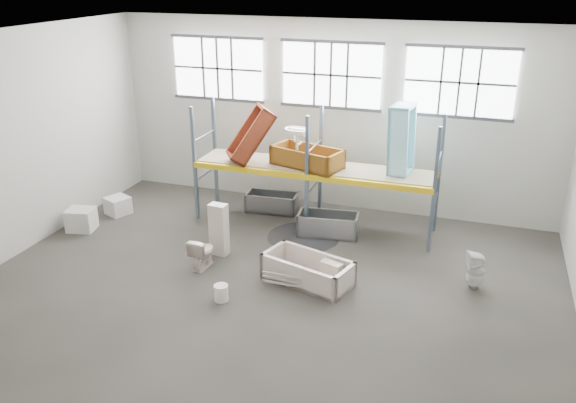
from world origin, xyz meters
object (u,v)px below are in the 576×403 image
at_px(cistern_tall, 219,229).
at_px(carton_near, 81,220).
at_px(toilet_beige, 202,252).
at_px(bucket, 221,293).
at_px(toilet_white, 476,271).
at_px(rust_tub_flat, 307,157).
at_px(steel_tub_right, 328,224).
at_px(bathtub_beige, 308,270).
at_px(blue_tub_upright, 402,140).
at_px(steel_tub_left, 272,202).

distance_m(cistern_tall, carton_near, 3.88).
bearing_deg(toilet_beige, bucket, 133.43).
bearing_deg(bucket, toilet_white, 24.07).
bearing_deg(cistern_tall, rust_tub_flat, 64.00).
distance_m(toilet_white, steel_tub_right, 3.88).
xyz_separation_m(bathtub_beige, carton_near, (-6.17, 0.67, 0.00)).
distance_m(toilet_white, carton_near, 9.52).
distance_m(cistern_tall, rust_tub_flat, 2.89).
bearing_deg(steel_tub_right, bucket, -108.08).
distance_m(steel_tub_right, bucket, 3.88).
xyz_separation_m(toilet_beige, carton_near, (-3.78, 0.79, -0.08)).
distance_m(toilet_beige, toilet_white, 5.82).
xyz_separation_m(bathtub_beige, toilet_white, (3.35, 0.86, 0.13)).
relative_size(toilet_white, bucket, 2.43).
bearing_deg(bucket, toilet_beige, 130.38).
bearing_deg(bathtub_beige, blue_tub_upright, 82.78).
height_order(steel_tub_right, carton_near, carton_near).
relative_size(toilet_white, steel_tub_left, 0.59).
bearing_deg(steel_tub_left, blue_tub_upright, -5.02).
xyz_separation_m(toilet_white, bucket, (-4.76, -2.12, -0.24)).
distance_m(steel_tub_left, blue_tub_upright, 4.02).
bearing_deg(bathtub_beige, steel_tub_left, 137.71).
bearing_deg(toilet_white, bucket, -85.22).
bearing_deg(cistern_tall, steel_tub_right, 47.79).
bearing_deg(carton_near, toilet_white, 1.15).
relative_size(steel_tub_left, steel_tub_right, 0.93).
distance_m(cistern_tall, blue_tub_upright, 4.77).
bearing_deg(toilet_beige, cistern_tall, -94.01).
distance_m(cistern_tall, toilet_white, 5.66).
distance_m(toilet_white, steel_tub_left, 5.95).
bearing_deg(steel_tub_left, toilet_white, -25.01).
height_order(rust_tub_flat, carton_near, rust_tub_flat).
xyz_separation_m(cistern_tall, steel_tub_left, (0.26, 2.79, -0.37)).
relative_size(cistern_tall, steel_tub_left, 0.90).
relative_size(cistern_tall, steel_tub_right, 0.83).
xyz_separation_m(bathtub_beige, rust_tub_flat, (-0.89, 2.80, 1.54)).
bearing_deg(steel_tub_left, rust_tub_flat, -26.54).
relative_size(bucket, carton_near, 0.52).
relative_size(toilet_beige, rust_tub_flat, 0.41).
height_order(bathtub_beige, cistern_tall, cistern_tall).
xyz_separation_m(rust_tub_flat, bucket, (-0.52, -4.06, -1.65)).
distance_m(bathtub_beige, steel_tub_right, 2.43).
bearing_deg(rust_tub_flat, blue_tub_upright, 7.05).
xyz_separation_m(toilet_beige, bucket, (0.98, -1.15, -0.19)).
xyz_separation_m(steel_tub_left, blue_tub_upright, (3.39, -0.30, 2.14)).
relative_size(toilet_beige, carton_near, 1.10).
bearing_deg(cistern_tall, toilet_white, 9.30).
relative_size(toilet_beige, toilet_white, 0.88).
bearing_deg(blue_tub_upright, bathtub_beige, -113.72).
xyz_separation_m(steel_tub_right, blue_tub_upright, (1.56, 0.66, 2.12)).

